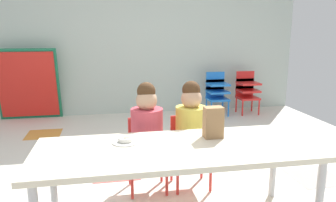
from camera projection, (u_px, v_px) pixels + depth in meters
ground_plane at (172, 191)px, 2.74m from camera, size 5.30×5.58×0.02m
back_wall at (138, 27)px, 5.13m from camera, size 5.30×0.10×2.77m
craft_table at (179, 154)px, 2.10m from camera, size 1.85×0.70×0.59m
seated_child_near_camera at (147, 127)px, 2.63m from camera, size 0.32×0.31×0.92m
seated_child_middle_seat at (191, 125)px, 2.70m from camera, size 0.32×0.32×0.92m
kid_chair_blue_stack at (217, 90)px, 5.16m from camera, size 0.32×0.30×0.68m
kid_chair_red_stack at (247, 89)px, 5.25m from camera, size 0.32×0.30×0.68m
folded_activity_table at (28, 85)px, 4.81m from camera, size 0.90×0.29×1.09m
paper_bag_brown at (213, 122)px, 2.25m from camera, size 0.13×0.09×0.22m
paper_plate_near_edge at (126, 142)px, 2.17m from camera, size 0.18×0.18×0.01m
donut_powdered_on_plate at (125, 139)px, 2.16m from camera, size 0.11×0.11×0.03m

